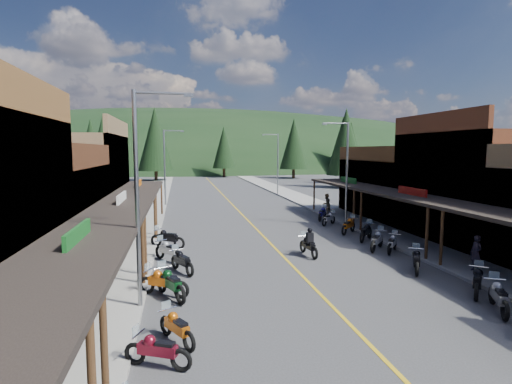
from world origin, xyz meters
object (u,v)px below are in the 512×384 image
streetlight_2 (345,169)px  pine_7 (59,144)px  bike_east_4 (499,295)px  pine_6 (405,148)px  streetlight_3 (277,161)px  pine_11 (346,142)px  bike_east_10 (349,225)px  bike_east_12 (322,213)px  pine_10 (103,145)px  shop_east_2 (483,187)px  pedestrian_east_a (476,253)px  pine_3 (224,147)px  bike_west_3 (157,349)px  bike_east_7 (392,242)px  bike_east_6 (416,260)px  streetlight_0 (141,190)px  bike_west_5 (170,282)px  bike_west_7 (182,260)px  bike_west_8 (169,250)px  streetlight_1 (166,164)px  pine_4 (294,144)px  shop_east_3 (402,188)px  shop_west_2 (21,215)px  bike_west_4 (177,326)px  pine_5 (343,142)px  pine_9 (351,147)px  bike_east_11 (329,218)px  pedestrian_east_b (326,204)px  pine_1 (91,144)px  bike_east_5 (478,280)px  bike_east_8 (377,239)px  pine_8 (61,149)px  rider_on_bike (309,244)px

streetlight_2 → pine_7: bearing=119.8°
bike_east_4 → pine_6: bearing=88.9°
streetlight_3 → pine_11: pine_11 is taller
bike_east_4 → bike_east_10: bike_east_4 is taller
streetlight_2 → bike_east_12: 4.77m
pine_10 → bike_east_10: bearing=-61.7°
shop_east_2 → pedestrian_east_a: size_ratio=6.28×
streetlight_2 → pine_3: (-2.95, 58.00, 2.02)m
bike_west_3 → bike_east_7: (12.67, 10.13, 0.03)m
pine_11 → bike_east_6: size_ratio=5.73×
pine_7 → bike_east_10: bearing=-61.7°
pine_7 → bike_east_6: bearing=-64.8°
streetlight_3 → pine_3: size_ratio=0.73×
streetlight_0 → pine_11: size_ratio=0.65×
bike_west_5 → bike_east_12: (12.20, 15.82, -0.04)m
bike_west_7 → bike_west_8: (-0.69, 2.12, 0.02)m
shop_east_2 → streetlight_2: (-6.83, 6.30, 0.94)m
streetlight_0 → streetlight_1: bearing=90.0°
pine_4 → pine_11: bearing=-84.8°
shop_east_3 → pine_4: 49.11m
pine_3 → shop_east_3: bearing=-79.9°
shop_west_2 → streetlight_3: size_ratio=1.36×
bike_west_4 → streetlight_2: bearing=23.3°
streetlight_0 → bike_east_4: size_ratio=3.58×
shop_east_2 → pedestrian_east_a: 8.82m
shop_east_2 → pine_10: (-31.78, 48.30, 3.27)m
pine_5 → pine_11: (-14.00, -34.00, -0.80)m
streetlight_1 → bike_east_4: size_ratio=3.58×
bike_east_10 → bike_east_12: bearing=134.6°
pine_5 → pine_9: (-10.00, -27.00, -1.61)m
bike_east_7 → bike_west_8: bearing=-141.3°
pine_3 → bike_west_8: (-10.22, -65.66, -5.84)m
pine_6 → pedestrian_east_a: size_ratio=6.34×
bike_east_11 → pedestrian_east_b: 4.78m
bike_west_8 → pine_6: bearing=12.9°
pine_1 → pedestrian_east_a: pine_1 is taller
streetlight_0 → pine_9: size_ratio=0.74×
bike_east_4 → bike_east_5: (0.52, 1.68, -0.01)m
pine_11 → bike_east_8: size_ratio=5.46×
bike_west_7 → bike_east_6: bike_east_6 is taller
bike_east_6 → pine_8: bearing=152.5°
pine_3 → bike_east_8: size_ratio=4.84×
pine_3 → bike_east_5: 73.32m
bike_east_4 → bike_east_6: size_ratio=1.03×
bike_east_8 → pine_10: bearing=158.6°
shop_east_2 → pine_1: 78.14m
bike_east_7 → pedestrian_east_b: bearing=126.6°
bike_west_5 → bike_east_12: size_ratio=1.06×
pine_10 → rider_on_bike: size_ratio=5.19×
pine_3 → bike_west_3: bearing=-97.7°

